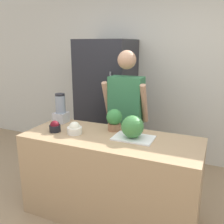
{
  "coord_description": "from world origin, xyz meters",
  "views": [
    {
      "loc": [
        0.96,
        -1.79,
        1.8
      ],
      "look_at": [
        0.0,
        0.39,
        1.15
      ],
      "focal_mm": 40.0,
      "sensor_mm": 36.0,
      "label": 1
    }
  ],
  "objects": [
    {
      "name": "watermelon",
      "position": [
        0.22,
        0.4,
        1.03
      ],
      "size": [
        0.22,
        0.22,
        0.22
      ],
      "color": "#3D7F3D",
      "rests_on": "cutting_board"
    },
    {
      "name": "blender",
      "position": [
        -0.74,
        0.57,
        1.05
      ],
      "size": [
        0.15,
        0.15,
        0.35
      ],
      "color": "#B7B7BC",
      "rests_on": "counter_island"
    },
    {
      "name": "person",
      "position": [
        -0.09,
        1.04,
        0.9
      ],
      "size": [
        0.56,
        0.27,
        1.73
      ],
      "color": "gray",
      "rests_on": "ground_plane"
    },
    {
      "name": "bowl_cherries",
      "position": [
        -0.61,
        0.26,
        0.95
      ],
      "size": [
        0.12,
        0.12,
        0.12
      ],
      "color": "black",
      "rests_on": "counter_island"
    },
    {
      "name": "cutting_board",
      "position": [
        0.23,
        0.4,
        0.91
      ],
      "size": [
        0.4,
        0.27,
        0.01
      ],
      "color": "white",
      "rests_on": "counter_island"
    },
    {
      "name": "wall_back",
      "position": [
        0.0,
        2.04,
        1.3
      ],
      "size": [
        8.0,
        0.06,
        2.6
      ],
      "color": "silver",
      "rests_on": "ground_plane"
    },
    {
      "name": "refrigerator",
      "position": [
        -0.63,
        1.63,
        0.93
      ],
      "size": [
        0.77,
        0.75,
        1.87
      ],
      "color": "#232328",
      "rests_on": "ground_plane"
    },
    {
      "name": "potted_plant",
      "position": [
        -0.04,
        0.55,
        1.02
      ],
      "size": [
        0.17,
        0.17,
        0.23
      ],
      "color": "#996647",
      "rests_on": "counter_island"
    },
    {
      "name": "bowl_cream",
      "position": [
        -0.38,
        0.29,
        0.95
      ],
      "size": [
        0.15,
        0.15,
        0.13
      ],
      "color": "white",
      "rests_on": "counter_island"
    },
    {
      "name": "counter_island",
      "position": [
        0.0,
        0.36,
        0.45
      ],
      "size": [
        1.8,
        0.71,
        0.9
      ],
      "color": "tan",
      "rests_on": "ground_plane"
    }
  ]
}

